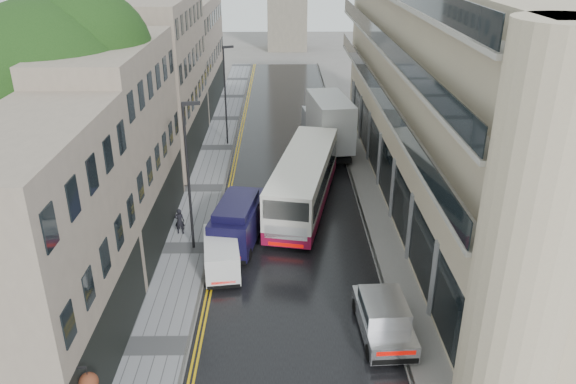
{
  "coord_description": "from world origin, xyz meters",
  "views": [
    {
      "loc": [
        -0.54,
        -8.26,
        15.96
      ],
      "look_at": [
        -0.2,
        18.0,
        4.07
      ],
      "focal_mm": 35.0,
      "sensor_mm": 36.0,
      "label": 1
    }
  ],
  "objects_px": {
    "cream_bus": "(273,202)",
    "navy_van": "(212,235)",
    "tree_far": "(123,83)",
    "white_lorry": "(318,132)",
    "white_van": "(207,271)",
    "silver_hatchback": "(370,342)",
    "tree_near": "(53,127)",
    "lamp_post_near": "(188,179)",
    "lamp_post_far": "(225,97)",
    "pedestrian": "(180,221)"
  },
  "relations": [
    {
      "from": "cream_bus",
      "to": "navy_van",
      "type": "bearing_deg",
      "value": -122.61
    },
    {
      "from": "tree_far",
      "to": "cream_bus",
      "type": "xyz_separation_m",
      "value": [
        11.16,
        -11.29,
        -4.51
      ]
    },
    {
      "from": "white_lorry",
      "to": "white_van",
      "type": "xyz_separation_m",
      "value": [
        -6.55,
        -17.44,
        -1.43
      ]
    },
    {
      "from": "cream_bus",
      "to": "navy_van",
      "type": "xyz_separation_m",
      "value": [
        -3.26,
        -3.36,
        -0.31
      ]
    },
    {
      "from": "silver_hatchback",
      "to": "tree_near",
      "type": "bearing_deg",
      "value": 144.56
    },
    {
      "from": "tree_near",
      "to": "navy_van",
      "type": "relative_size",
      "value": 2.56
    },
    {
      "from": "lamp_post_near",
      "to": "lamp_post_far",
      "type": "relative_size",
      "value": 1.03
    },
    {
      "from": "tree_near",
      "to": "lamp_post_near",
      "type": "bearing_deg",
      "value": -5.92
    },
    {
      "from": "tree_near",
      "to": "tree_far",
      "type": "xyz_separation_m",
      "value": [
        0.3,
        13.0,
        -0.72
      ]
    },
    {
      "from": "lamp_post_far",
      "to": "lamp_post_near",
      "type": "bearing_deg",
      "value": -114.5
    },
    {
      "from": "white_van",
      "to": "lamp_post_near",
      "type": "height_order",
      "value": "lamp_post_near"
    },
    {
      "from": "navy_van",
      "to": "tree_far",
      "type": "bearing_deg",
      "value": 127.58
    },
    {
      "from": "tree_far",
      "to": "navy_van",
      "type": "distance_m",
      "value": 17.33
    },
    {
      "from": "lamp_post_near",
      "to": "lamp_post_far",
      "type": "distance_m",
      "value": 17.54
    },
    {
      "from": "cream_bus",
      "to": "lamp_post_near",
      "type": "bearing_deg",
      "value": -139.8
    },
    {
      "from": "tree_far",
      "to": "white_lorry",
      "type": "distance_m",
      "value": 14.98
    },
    {
      "from": "cream_bus",
      "to": "lamp_post_far",
      "type": "xyz_separation_m",
      "value": [
        -4.04,
        15.1,
        2.43
      ]
    },
    {
      "from": "navy_van",
      "to": "white_van",
      "type": "bearing_deg",
      "value": -80.18
    },
    {
      "from": "white_lorry",
      "to": "pedestrian",
      "type": "height_order",
      "value": "white_lorry"
    },
    {
      "from": "silver_hatchback",
      "to": "navy_van",
      "type": "xyz_separation_m",
      "value": [
        -7.37,
        8.27,
        0.52
      ]
    },
    {
      "from": "white_lorry",
      "to": "white_van",
      "type": "height_order",
      "value": "white_lorry"
    },
    {
      "from": "white_lorry",
      "to": "white_van",
      "type": "bearing_deg",
      "value": -118.59
    },
    {
      "from": "navy_van",
      "to": "tree_near",
      "type": "bearing_deg",
      "value": 177.85
    },
    {
      "from": "cream_bus",
      "to": "silver_hatchback",
      "type": "bearing_deg",
      "value": -59.03
    },
    {
      "from": "tree_far",
      "to": "silver_hatchback",
      "type": "bearing_deg",
      "value": -56.33
    },
    {
      "from": "lamp_post_far",
      "to": "tree_near",
      "type": "bearing_deg",
      "value": -136.98
    },
    {
      "from": "tree_near",
      "to": "white_van",
      "type": "relative_size",
      "value": 3.46
    },
    {
      "from": "white_lorry",
      "to": "silver_hatchback",
      "type": "bearing_deg",
      "value": -96.03
    },
    {
      "from": "silver_hatchback",
      "to": "lamp_post_far",
      "type": "relative_size",
      "value": 0.57
    },
    {
      "from": "white_lorry",
      "to": "silver_hatchback",
      "type": "relative_size",
      "value": 1.93
    },
    {
      "from": "white_lorry",
      "to": "lamp_post_far",
      "type": "distance_m",
      "value": 8.49
    },
    {
      "from": "pedestrian",
      "to": "lamp_post_far",
      "type": "bearing_deg",
      "value": -93.23
    },
    {
      "from": "tree_near",
      "to": "tree_far",
      "type": "height_order",
      "value": "tree_near"
    },
    {
      "from": "tree_near",
      "to": "cream_bus",
      "type": "height_order",
      "value": "tree_near"
    },
    {
      "from": "tree_near",
      "to": "navy_van",
      "type": "height_order",
      "value": "tree_near"
    },
    {
      "from": "tree_far",
      "to": "lamp_post_near",
      "type": "bearing_deg",
      "value": -63.95
    },
    {
      "from": "silver_hatchback",
      "to": "white_van",
      "type": "distance_m",
      "value": 9.14
    },
    {
      "from": "tree_near",
      "to": "white_lorry",
      "type": "bearing_deg",
      "value": 41.29
    },
    {
      "from": "cream_bus",
      "to": "white_van",
      "type": "bearing_deg",
      "value": -106.11
    },
    {
      "from": "cream_bus",
      "to": "navy_van",
      "type": "distance_m",
      "value": 4.69
    },
    {
      "from": "white_lorry",
      "to": "lamp_post_near",
      "type": "height_order",
      "value": "lamp_post_near"
    },
    {
      "from": "pedestrian",
      "to": "lamp_post_near",
      "type": "distance_m",
      "value": 3.88
    },
    {
      "from": "navy_van",
      "to": "pedestrian",
      "type": "relative_size",
      "value": 3.42
    },
    {
      "from": "tree_far",
      "to": "cream_bus",
      "type": "relative_size",
      "value": 1.0
    },
    {
      "from": "silver_hatchback",
      "to": "white_van",
      "type": "bearing_deg",
      "value": 140.47
    },
    {
      "from": "cream_bus",
      "to": "pedestrian",
      "type": "xyz_separation_m",
      "value": [
        -5.45,
        -0.79,
        -0.8
      ]
    },
    {
      "from": "tree_near",
      "to": "white_van",
      "type": "height_order",
      "value": "tree_near"
    },
    {
      "from": "tree_near",
      "to": "cream_bus",
      "type": "xyz_separation_m",
      "value": [
        11.46,
        1.71,
        -5.23
      ]
    },
    {
      "from": "pedestrian",
      "to": "white_lorry",
      "type": "bearing_deg",
      "value": -124.18
    },
    {
      "from": "lamp_post_far",
      "to": "white_van",
      "type": "bearing_deg",
      "value": -110.99
    }
  ]
}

